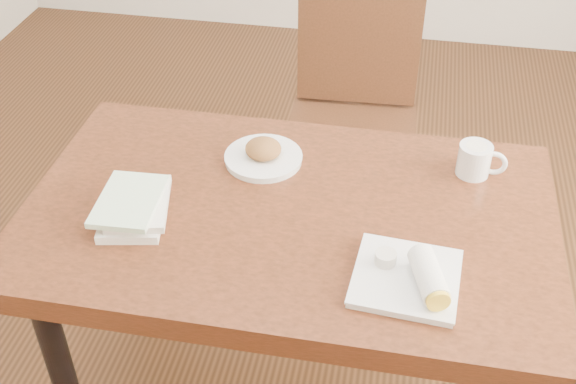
% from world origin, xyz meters
% --- Properties ---
extents(table, '(1.20, 0.73, 0.75)m').
position_xyz_m(table, '(0.00, 0.00, 0.66)').
color(table, '#622C17').
rests_on(table, ground).
extents(chair_far, '(0.44, 0.44, 0.95)m').
position_xyz_m(chair_far, '(0.07, 0.82, 0.55)').
color(chair_far, '#492614').
rests_on(chair_far, ground).
extents(plate_scone, '(0.19, 0.19, 0.06)m').
position_xyz_m(plate_scone, '(-0.09, 0.17, 0.77)').
color(plate_scone, white).
rests_on(plate_scone, table).
extents(coffee_mug, '(0.12, 0.08, 0.08)m').
position_xyz_m(coffee_mug, '(0.41, 0.22, 0.79)').
color(coffee_mug, white).
rests_on(coffee_mug, table).
extents(plate_burrito, '(0.22, 0.22, 0.07)m').
position_xyz_m(plate_burrito, '(0.29, -0.19, 0.77)').
color(plate_burrito, white).
rests_on(plate_burrito, table).
extents(book_stack, '(0.18, 0.22, 0.05)m').
position_xyz_m(book_stack, '(-0.33, -0.08, 0.78)').
color(book_stack, white).
rests_on(book_stack, table).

